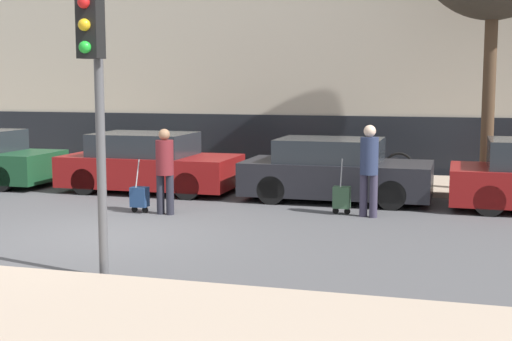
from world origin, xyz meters
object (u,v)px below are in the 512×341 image
Objects in this scene: pedestrian_left at (165,166)px; traffic_light at (95,78)px; trolley_right at (342,197)px; parked_bicycle at (377,166)px; parked_car_1 at (149,164)px; parked_car_2 at (335,171)px; trolley_left at (140,197)px; pedestrian_right at (369,165)px.

traffic_light is at bearing -75.15° from pedestrian_left.
traffic_light reaches higher than trolley_right.
parked_bicycle is at bearing 57.18° from pedestrian_left.
traffic_light reaches higher than pedestrian_left.
pedestrian_left is 6.07m from parked_bicycle.
parked_car_1 reaches higher than parked_bicycle.
parked_car_1 is 4.37m from parked_car_2.
trolley_right is at bearing -75.86° from parked_car_2.
trolley_left is at bearing -129.40° from parked_bicycle.
traffic_light is at bearing -112.89° from trolley_right.
pedestrian_right reaches higher than trolley_right.
parked_car_1 is 3.72× the size of trolley_right.
parked_car_2 is 4.23m from trolley_left.
parked_car_2 is at bearing -1.20° from parked_car_1.
pedestrian_left is 0.46× the size of traffic_light.
parked_car_2 is at bearing 43.42° from pedestrian_left.
trolley_left is 6.38m from parked_bicycle.
pedestrian_right is at bearing -15.24° from trolley_right.
pedestrian_left is (-2.87, -2.49, 0.30)m from parked_car_2.
trolley_left is 5.25m from traffic_light.
pedestrian_left is 4.85m from traffic_light.
pedestrian_left is 0.93× the size of parked_bicycle.
pedestrian_right is 6.16m from traffic_light.
pedestrian_left is 1.58× the size of trolley_left.
parked_car_1 is at bearing 160.98° from trolley_right.
traffic_light is (-2.81, -5.25, 1.60)m from pedestrian_right.
parked_bicycle is at bearing 75.65° from parked_car_2.
traffic_light is (2.48, -7.03, 1.95)m from parked_car_1.
parked_car_1 is at bearing -154.67° from parked_bicycle.
parked_car_2 is 7.46m from traffic_light.
trolley_left is (-3.42, -2.47, -0.32)m from parked_car_2.
pedestrian_left is at bearing 102.43° from traffic_light.
traffic_light is 9.95m from parked_bicycle.
pedestrian_left is at bearing -139.01° from parked_car_2.
pedestrian_left reaches higher than trolley_right.
parked_car_1 is at bearing 176.67° from pedestrian_right.
parked_car_1 is 5.53m from parked_bicycle.
trolley_right is at bearing 18.60° from pedestrian_left.
trolley_left is at bearing -179.92° from pedestrian_left.
parked_bicycle is (0.24, 4.00, 0.17)m from trolley_right.
pedestrian_right is 0.48× the size of traffic_light.
parked_car_2 is 3.80× the size of trolley_left.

